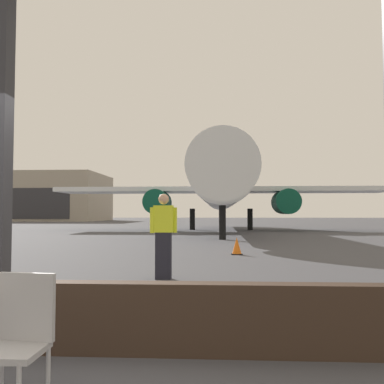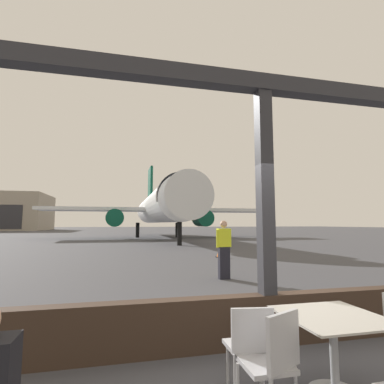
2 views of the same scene
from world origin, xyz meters
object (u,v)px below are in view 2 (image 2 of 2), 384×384
at_px(airplane, 161,207).
at_px(distant_hangar, 1,212).
at_px(dining_table, 334,343).
at_px(ground_crew_worker, 224,248).
at_px(traffic_cone, 220,252).
at_px(cafe_chair_aisle_right, 250,342).
at_px(cafe_chair_aisle_left, 274,357).

xyz_separation_m(airplane, distant_hangar, (-33.16, 48.98, 0.93)).
xyz_separation_m(dining_table, ground_crew_worker, (1.00, 6.06, 0.41)).
distance_m(airplane, traffic_cone, 20.07).
height_order(dining_table, cafe_chair_aisle_right, cafe_chair_aisle_right).
bearing_deg(ground_crew_worker, cafe_chair_aisle_right, -107.05).
bearing_deg(ground_crew_worker, distant_hangar, 113.20).
bearing_deg(dining_table, airplane, 85.79).
relative_size(cafe_chair_aisle_left, traffic_cone, 1.64).
bearing_deg(cafe_chair_aisle_left, traffic_cone, 73.60).
bearing_deg(cafe_chair_aisle_left, cafe_chair_aisle_right, 97.50).
distance_m(dining_table, traffic_cone, 11.91).
bearing_deg(airplane, cafe_chair_aisle_right, -95.73).
height_order(ground_crew_worker, distant_hangar, distant_hangar).
height_order(ground_crew_worker, traffic_cone, ground_crew_worker).
bearing_deg(traffic_cone, cafe_chair_aisle_left, -106.40).
bearing_deg(cafe_chair_aisle_left, distant_hangar, 110.45).
relative_size(cafe_chair_aisle_right, ground_crew_worker, 0.50).
bearing_deg(cafe_chair_aisle_right, ground_crew_worker, 72.95).
height_order(cafe_chair_aisle_left, ground_crew_worker, ground_crew_worker).
relative_size(cafe_chair_aisle_right, traffic_cone, 1.55).
height_order(cafe_chair_aisle_left, distant_hangar, distant_hangar).
xyz_separation_m(cafe_chair_aisle_left, cafe_chair_aisle_right, (-0.05, 0.37, -0.02)).
distance_m(traffic_cone, distant_hangar, 76.64).
distance_m(dining_table, cafe_chair_aisle_left, 0.82).
relative_size(cafe_chair_aisle_right, distant_hangar, 0.04).
bearing_deg(distant_hangar, ground_crew_worker, -66.80).
relative_size(dining_table, cafe_chair_aisle_left, 1.01).
height_order(traffic_cone, distant_hangar, distant_hangar).
bearing_deg(cafe_chair_aisle_right, traffic_cone, 72.88).
distance_m(cafe_chair_aisle_right, distant_hangar, 85.79).
height_order(dining_table, distant_hangar, distant_hangar).
bearing_deg(ground_crew_worker, airplane, 87.04).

